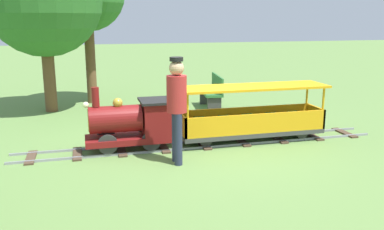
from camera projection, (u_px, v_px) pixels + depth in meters
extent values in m
plane|color=#608442|center=(194.00, 145.00, 7.22)|extent=(60.00, 60.00, 0.00)
cube|color=gray|center=(206.00, 147.00, 7.05)|extent=(0.03, 6.40, 0.04)
cube|color=gray|center=(200.00, 140.00, 7.45)|extent=(0.03, 6.40, 0.04)
cube|color=#4C3828|center=(344.00, 133.00, 7.96)|extent=(0.66, 0.14, 0.03)
cube|color=#4C3828|center=(311.00, 135.00, 7.79)|extent=(0.66, 0.14, 0.03)
cube|color=#4C3828|center=(277.00, 138.00, 7.61)|extent=(0.66, 0.14, 0.03)
cube|color=#4C3828|center=(241.00, 141.00, 7.43)|extent=(0.66, 0.14, 0.03)
cube|color=#4C3828|center=(203.00, 144.00, 7.25)|extent=(0.66, 0.14, 0.03)
cube|color=#4C3828|center=(163.00, 147.00, 7.08)|extent=(0.66, 0.14, 0.03)
cube|color=#4C3828|center=(121.00, 150.00, 6.90)|extent=(0.66, 0.14, 0.03)
cube|color=#4C3828|center=(77.00, 154.00, 6.72)|extent=(0.66, 0.14, 0.03)
cube|color=#4C3828|center=(31.00, 158.00, 6.54)|extent=(0.66, 0.14, 0.03)
cube|color=maroon|center=(128.00, 139.00, 6.89)|extent=(0.54, 1.40, 0.10)
cylinder|color=maroon|center=(115.00, 119.00, 6.76)|extent=(0.44, 0.85, 0.44)
cylinder|color=#B7932D|center=(89.00, 121.00, 6.65)|extent=(0.37, 0.02, 0.37)
cylinder|color=maroon|center=(95.00, 97.00, 6.59)|extent=(0.12, 0.12, 0.32)
sphere|color=#B7932D|center=(118.00, 103.00, 6.71)|extent=(0.16, 0.16, 0.16)
cube|color=maroon|center=(156.00, 118.00, 6.93)|extent=(0.54, 0.45, 0.55)
cube|color=black|center=(156.00, 101.00, 6.86)|extent=(0.62, 0.53, 0.04)
sphere|color=#F2EAB2|center=(86.00, 105.00, 6.58)|extent=(0.10, 0.10, 0.10)
cylinder|color=#2D2D2D|center=(108.00, 145.00, 6.60)|extent=(0.05, 0.32, 0.32)
cylinder|color=#2D2D2D|center=(106.00, 137.00, 7.00)|extent=(0.05, 0.32, 0.32)
cylinder|color=#2D2D2D|center=(151.00, 141.00, 6.77)|extent=(0.05, 0.32, 0.32)
cylinder|color=#2D2D2D|center=(147.00, 134.00, 7.17)|extent=(0.05, 0.32, 0.32)
cube|color=#3F3F3F|center=(251.00, 131.00, 7.44)|extent=(0.62, 2.60, 0.08)
cube|color=orange|center=(258.00, 124.00, 7.12)|extent=(0.04, 2.60, 0.35)
cube|color=orange|center=(245.00, 116.00, 7.67)|extent=(0.04, 2.60, 0.35)
cube|color=orange|center=(182.00, 124.00, 7.07)|extent=(0.62, 0.04, 0.35)
cube|color=orange|center=(315.00, 116.00, 7.71)|extent=(0.62, 0.04, 0.35)
cylinder|color=orange|center=(188.00, 117.00, 6.77)|extent=(0.04, 0.04, 0.75)
cylinder|color=orange|center=(180.00, 110.00, 7.30)|extent=(0.04, 0.04, 0.75)
cylinder|color=orange|center=(323.00, 108.00, 7.39)|extent=(0.04, 0.04, 0.75)
cylinder|color=orange|center=(306.00, 102.00, 7.92)|extent=(0.04, 0.04, 0.75)
cube|color=orange|center=(252.00, 87.00, 7.26)|extent=(0.72, 2.70, 0.04)
cube|color=#2D6B33|center=(297.00, 120.00, 7.63)|extent=(0.46, 0.20, 0.24)
cube|color=#2D6B33|center=(275.00, 121.00, 7.52)|extent=(0.46, 0.20, 0.24)
cube|color=#2D6B33|center=(251.00, 123.00, 7.40)|extent=(0.46, 0.20, 0.24)
cube|color=#2D6B33|center=(227.00, 124.00, 7.29)|extent=(0.46, 0.20, 0.24)
cube|color=#2D6B33|center=(202.00, 126.00, 7.17)|extent=(0.46, 0.20, 0.24)
cylinder|color=#262626|center=(206.00, 139.00, 7.02)|extent=(0.04, 0.24, 0.24)
cylinder|color=#262626|center=(199.00, 133.00, 7.42)|extent=(0.04, 0.24, 0.24)
cylinder|color=#262626|center=(302.00, 132.00, 7.47)|extent=(0.04, 0.24, 0.24)
cylinder|color=#262626|center=(291.00, 126.00, 7.87)|extent=(0.04, 0.24, 0.24)
cylinder|color=#282D47|center=(178.00, 139.00, 6.18)|extent=(0.12, 0.12, 0.80)
cylinder|color=#282D47|center=(176.00, 136.00, 6.35)|extent=(0.12, 0.12, 0.80)
cylinder|color=#B22828|center=(177.00, 94.00, 6.11)|extent=(0.30, 0.30, 0.55)
sphere|color=tan|center=(176.00, 68.00, 6.02)|extent=(0.22, 0.22, 0.22)
cylinder|color=black|center=(176.00, 59.00, 5.99)|extent=(0.20, 0.20, 0.06)
cube|color=#2D6B33|center=(210.00, 92.00, 10.08)|extent=(1.34, 0.56, 0.06)
cube|color=#2D6B33|center=(217.00, 83.00, 10.06)|extent=(1.29, 0.20, 0.40)
cube|color=#333333|center=(214.00, 105.00, 9.58)|extent=(0.12, 0.33, 0.42)
cube|color=#333333|center=(206.00, 96.00, 10.68)|extent=(0.12, 0.33, 0.42)
cylinder|color=brown|center=(91.00, 62.00, 10.68)|extent=(0.25, 0.25, 2.12)
cylinder|color=brown|center=(49.00, 76.00, 9.71)|extent=(0.28, 0.28, 1.69)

